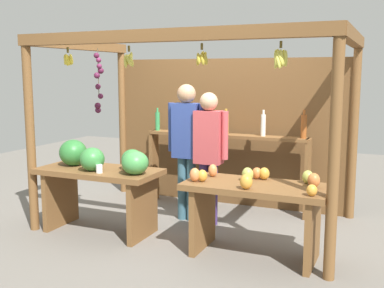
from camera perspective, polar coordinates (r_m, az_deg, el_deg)
The scene contains 7 objects.
ground_plane at distance 5.70m, azimuth 0.79°, elevation -9.63°, with size 12.00×12.00×0.00m, color slate.
market_stall at distance 5.84m, azimuth 2.46°, elevation 3.77°, with size 3.41×2.04×2.20m.
fruit_counter_left at distance 5.31m, azimuth -11.13°, elevation -3.54°, with size 1.41×0.64×1.03m.
fruit_counter_right at distance 4.60m, azimuth 7.76°, elevation -6.87°, with size 1.38×0.64×0.87m.
bottle_shelf_unit at distance 6.13m, azimuth 4.21°, elevation -0.72°, with size 2.19×0.22×1.35m.
vendor_man at distance 5.61m, azimuth -0.67°, elevation 0.58°, with size 0.48×0.22×1.66m.
vendor_woman at distance 5.47m, azimuth 2.04°, elevation -0.30°, with size 0.48×0.21×1.57m.
Camera 1 is at (2.10, -4.99, 1.78)m, focal length 43.67 mm.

